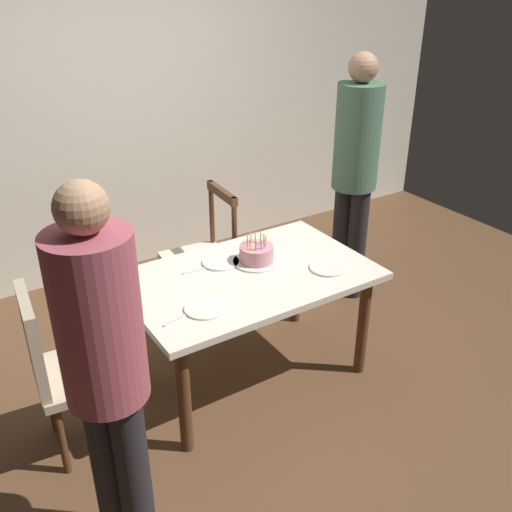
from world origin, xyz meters
TOP-DOWN VIEW (x-y plane):
  - ground at (0.00, 0.00)m, footprint 6.40×6.40m
  - back_wall at (0.00, 1.85)m, footprint 6.40×0.10m
  - dining_table at (0.00, 0.00)m, footprint 1.41×0.89m
  - birthday_cake at (0.11, 0.09)m, footprint 0.28×0.28m
  - plate_near_celebrant at (-0.39, -0.20)m, footprint 0.22×0.22m
  - plate_far_side at (-0.07, 0.20)m, footprint 0.22×0.22m
  - plate_near_guest at (0.42, -0.20)m, footprint 0.22×0.22m
  - fork_near_celebrant at (-0.55, -0.21)m, footprint 0.18×0.06m
  - fork_far_side at (-0.23, 0.19)m, footprint 0.18×0.03m
  - chair_spindle_back at (0.09, 0.76)m, footprint 0.47×0.47m
  - chair_upholstered at (-1.10, 0.01)m, footprint 0.48×0.48m
  - person_celebrant at (-1.06, -0.67)m, footprint 0.32×0.32m
  - person_guest at (1.17, 0.45)m, footprint 0.32×0.32m

SIDE VIEW (x-z plane):
  - ground at x=0.00m, z-range 0.00..0.00m
  - chair_spindle_back at x=0.09m, z-range -0.02..0.93m
  - chair_upholstered at x=-1.10m, z-range 0.06..1.01m
  - dining_table at x=0.00m, z-range 0.27..0.99m
  - fork_near_celebrant at x=-0.55m, z-range 0.72..0.73m
  - fork_far_side at x=-0.23m, z-range 0.72..0.73m
  - plate_near_celebrant at x=-0.39m, z-range 0.72..0.74m
  - plate_far_side at x=-0.07m, z-range 0.72..0.74m
  - plate_near_guest at x=0.42m, z-range 0.72..0.74m
  - birthday_cake at x=0.11m, z-range 0.69..0.86m
  - person_celebrant at x=-1.06m, z-range 0.12..1.82m
  - person_guest at x=1.17m, z-range 0.13..1.94m
  - back_wall at x=0.00m, z-range 0.00..2.60m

